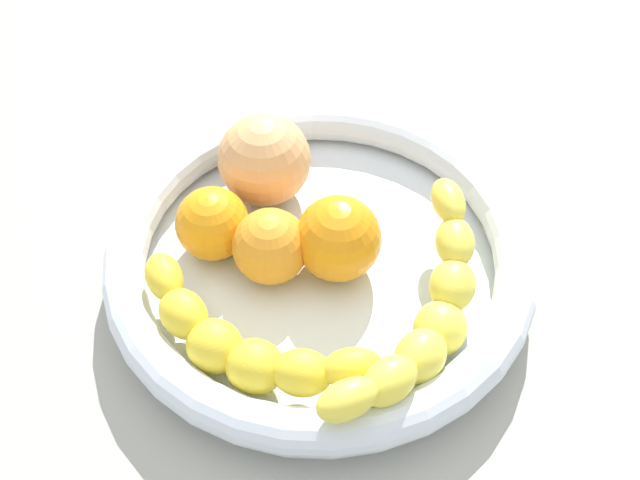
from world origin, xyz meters
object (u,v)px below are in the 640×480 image
fruit_bowl (320,257)px  banana_draped_left (428,313)px  banana_draped_right (241,344)px  orange_mid_left (270,246)px  orange_mid_right (338,238)px  orange_front (213,224)px  peach_blush (264,160)px

fruit_bowl → banana_draped_left: (9.59, 3.95, 2.42)cm
fruit_bowl → banana_draped_left: banana_draped_left is taller
banana_draped_left → banana_draped_right: size_ratio=1.12×
orange_mid_left → orange_mid_right: bearing=69.7°
orange_mid_right → orange_front: bearing=-126.1°
fruit_bowl → orange_front: bearing=-126.8°
orange_mid_left → orange_front: bearing=-142.0°
orange_mid_left → banana_draped_left: bearing=35.7°
banana_draped_left → peach_blush: bearing=-165.8°
orange_front → orange_mid_left: bearing=38.0°
banana_draped_right → orange_mid_right: orange_mid_right is taller
fruit_bowl → banana_draped_right: (5.95, -8.92, 1.90)cm
banana_draped_right → orange_mid_left: size_ratio=2.79×
banana_draped_left → orange_mid_right: 9.25cm
banana_draped_left → banana_draped_right: banana_draped_left is taller
banana_draped_left → peach_blush: size_ratio=2.39×
orange_mid_left → peach_blush: size_ratio=0.76×
banana_draped_left → orange_mid_left: size_ratio=3.12×
orange_mid_right → peach_blush: peach_blush is taller
banana_draped_right → peach_blush: bearing=151.7°
peach_blush → fruit_bowl: bearing=4.9°
orange_mid_left → peach_blush: peach_blush is taller
orange_mid_right → banana_draped_right: bearing=-62.8°
orange_front → orange_mid_left: size_ratio=0.99×
banana_draped_left → orange_mid_left: bearing=-144.3°
fruit_bowl → orange_mid_left: 4.40cm
banana_draped_left → banana_draped_right: 13.39cm
fruit_bowl → banana_draped_left: size_ratio=1.81×
orange_front → orange_mid_left: (4.11, 3.21, 0.03)cm
peach_blush → banana_draped_right: bearing=-28.3°
orange_mid_left → peach_blush: (-8.10, 2.92, 0.92)cm
orange_front → peach_blush: 7.38cm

